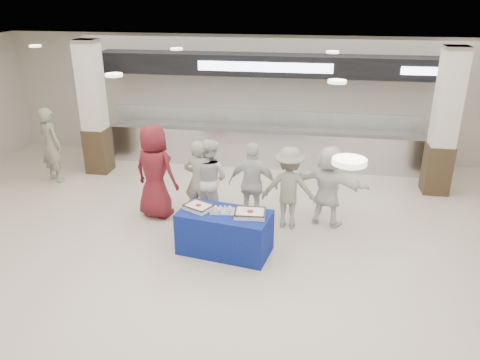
% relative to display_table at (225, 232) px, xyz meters
% --- Properties ---
extents(ground, '(14.00, 14.00, 0.00)m').
position_rel_display_table_xyz_m(ground, '(0.16, -0.88, -0.38)').
color(ground, beige).
rests_on(ground, ground).
extents(serving_line, '(8.70, 0.85, 2.80)m').
position_rel_display_table_xyz_m(serving_line, '(0.17, 4.52, 0.78)').
color(serving_line, silver).
rests_on(serving_line, ground).
extents(column_left, '(0.55, 0.55, 3.20)m').
position_rel_display_table_xyz_m(column_left, '(-3.84, 3.32, 1.15)').
color(column_left, '#352718').
rests_on(column_left, ground).
extents(column_right, '(0.55, 0.55, 3.20)m').
position_rel_display_table_xyz_m(column_right, '(4.16, 3.32, 1.15)').
color(column_right, '#352718').
rests_on(column_right, ground).
extents(display_table, '(1.66, 1.03, 0.75)m').
position_rel_display_table_xyz_m(display_table, '(0.00, 0.00, 0.00)').
color(display_table, navy).
rests_on(display_table, ground).
extents(sheet_cake_left, '(0.55, 0.51, 0.09)m').
position_rel_display_table_xyz_m(sheet_cake_left, '(-0.47, 0.07, 0.42)').
color(sheet_cake_left, white).
rests_on(sheet_cake_left, display_table).
extents(sheet_cake_right, '(0.52, 0.42, 0.10)m').
position_rel_display_table_xyz_m(sheet_cake_right, '(0.44, -0.04, 0.43)').
color(sheet_cake_right, white).
rests_on(sheet_cake_right, display_table).
extents(cupcake_tray, '(0.44, 0.35, 0.07)m').
position_rel_display_table_xyz_m(cupcake_tray, '(-0.04, 0.03, 0.41)').
color(cupcake_tray, '#B6B5BA').
rests_on(cupcake_tray, display_table).
extents(civilian_maroon, '(1.06, 0.85, 1.89)m').
position_rel_display_table_xyz_m(civilian_maroon, '(-1.61, 1.17, 0.57)').
color(civilian_maroon, maroon).
rests_on(civilian_maroon, ground).
extents(soldier_a, '(0.63, 0.45, 1.63)m').
position_rel_display_table_xyz_m(soldier_a, '(-0.74, 1.18, 0.44)').
color(soldier_a, gray).
rests_on(soldier_a, ground).
extents(chef_tall, '(0.95, 0.85, 1.62)m').
position_rel_display_table_xyz_m(chef_tall, '(-0.55, 1.29, 0.44)').
color(chef_tall, silver).
rests_on(chef_tall, ground).
extents(chef_short, '(1.01, 0.54, 1.64)m').
position_rel_display_table_xyz_m(chef_short, '(0.33, 1.15, 0.45)').
color(chef_short, silver).
rests_on(chef_short, ground).
extents(soldier_b, '(1.05, 0.63, 1.60)m').
position_rel_display_table_xyz_m(soldier_b, '(1.01, 1.14, 0.42)').
color(soldier_b, gray).
rests_on(soldier_b, ground).
extents(civilian_white, '(1.55, 0.95, 1.59)m').
position_rel_display_table_xyz_m(civilian_white, '(1.74, 1.35, 0.42)').
color(civilian_white, white).
rests_on(civilian_white, ground).
extents(soldier_bg, '(0.77, 0.68, 1.77)m').
position_rel_display_table_xyz_m(soldier_bg, '(-4.62, 2.56, 0.51)').
color(soldier_bg, gray).
rests_on(soldier_bg, ground).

